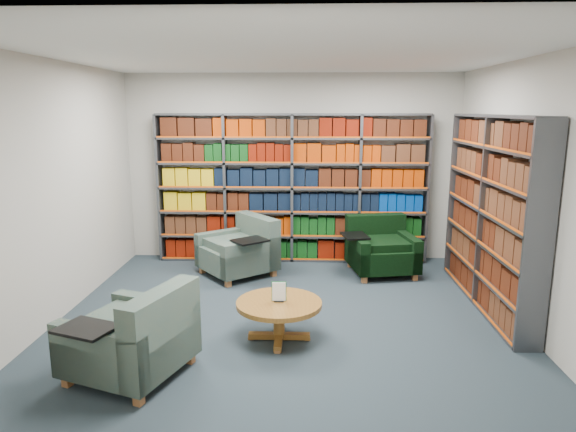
{
  "coord_description": "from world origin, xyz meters",
  "views": [
    {
      "loc": [
        0.21,
        -5.26,
        2.28
      ],
      "look_at": [
        0.0,
        0.6,
        1.05
      ],
      "focal_mm": 32.0,
      "sensor_mm": 36.0,
      "label": 1
    }
  ],
  "objects_px": {
    "chair_green_right": "(380,250)",
    "coffee_table": "(279,309)",
    "chair_teal_front": "(137,341)",
    "chair_teal_left": "(243,251)"
  },
  "relations": [
    {
      "from": "chair_green_right",
      "to": "coffee_table",
      "type": "bearing_deg",
      "value": -120.21
    },
    {
      "from": "chair_teal_front",
      "to": "chair_teal_left",
      "type": "bearing_deg",
      "value": 79.07
    },
    {
      "from": "chair_teal_left",
      "to": "chair_teal_front",
      "type": "distance_m",
      "value": 2.92
    },
    {
      "from": "chair_teal_left",
      "to": "coffee_table",
      "type": "distance_m",
      "value": 2.19
    },
    {
      "from": "chair_teal_front",
      "to": "coffee_table",
      "type": "height_order",
      "value": "chair_teal_front"
    },
    {
      "from": "chair_green_right",
      "to": "coffee_table",
      "type": "relative_size",
      "value": 1.28
    },
    {
      "from": "chair_teal_left",
      "to": "coffee_table",
      "type": "bearing_deg",
      "value": -73.46
    },
    {
      "from": "chair_teal_left",
      "to": "coffee_table",
      "type": "height_order",
      "value": "chair_teal_left"
    },
    {
      "from": "chair_teal_left",
      "to": "chair_green_right",
      "type": "xyz_separation_m",
      "value": [
        1.94,
        0.15,
        -0.01
      ]
    },
    {
      "from": "chair_teal_front",
      "to": "coffee_table",
      "type": "bearing_deg",
      "value": 33.0
    }
  ]
}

